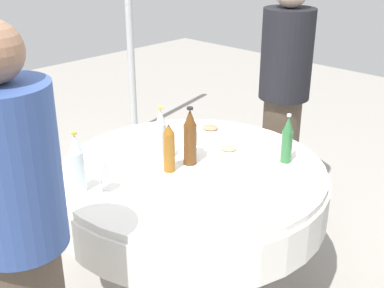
% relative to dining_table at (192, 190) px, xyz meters
% --- Properties ---
extents(ground_plane, '(10.00, 10.00, 0.00)m').
position_rel_dining_table_xyz_m(ground_plane, '(0.00, 0.00, -0.59)').
color(ground_plane, gray).
extents(dining_table, '(1.47, 1.47, 0.74)m').
position_rel_dining_table_xyz_m(dining_table, '(0.00, 0.00, 0.00)').
color(dining_table, white).
rests_on(dining_table, ground_plane).
extents(bottle_clear_near, '(0.06, 0.06, 0.32)m').
position_rel_dining_table_xyz_m(bottle_clear_near, '(-0.16, -0.07, 0.29)').
color(bottle_clear_near, silver).
rests_on(bottle_clear_near, dining_table).
extents(bottle_green_east, '(0.06, 0.06, 0.28)m').
position_rel_dining_table_xyz_m(bottle_green_east, '(0.33, 0.40, 0.27)').
color(bottle_green_east, '#2D6B38').
rests_on(bottle_green_east, dining_table).
extents(bottle_clear_left, '(0.07, 0.07, 0.31)m').
position_rel_dining_table_xyz_m(bottle_clear_left, '(-0.20, -0.58, 0.29)').
color(bottle_clear_left, silver).
rests_on(bottle_clear_left, dining_table).
extents(bottle_brown_front, '(0.07, 0.07, 0.33)m').
position_rel_dining_table_xyz_m(bottle_brown_front, '(-0.03, 0.02, 0.30)').
color(bottle_brown_front, '#593314').
rests_on(bottle_brown_front, dining_table).
extents(bottle_amber_mid, '(0.06, 0.06, 0.28)m').
position_rel_dining_table_xyz_m(bottle_amber_mid, '(-0.05, -0.12, 0.28)').
color(bottle_amber_mid, '#8C5619').
rests_on(bottle_amber_mid, dining_table).
extents(wine_glass_front, '(0.07, 0.07, 0.16)m').
position_rel_dining_table_xyz_m(wine_glass_front, '(-0.11, -0.52, 0.27)').
color(wine_glass_front, white).
rests_on(wine_glass_front, dining_table).
extents(wine_glass_mid, '(0.07, 0.07, 0.15)m').
position_rel_dining_table_xyz_m(wine_glass_mid, '(-0.10, 0.10, 0.25)').
color(wine_glass_mid, white).
rests_on(wine_glass_mid, dining_table).
extents(plate_south, '(0.23, 0.23, 0.04)m').
position_rel_dining_table_xyz_m(plate_south, '(-0.27, 0.44, 0.16)').
color(plate_south, white).
rests_on(plate_south, dining_table).
extents(plate_west, '(0.21, 0.21, 0.04)m').
position_rel_dining_table_xyz_m(plate_west, '(0.02, 0.27, 0.16)').
color(plate_west, white).
rests_on(plate_west, dining_table).
extents(plate_rear, '(0.22, 0.22, 0.02)m').
position_rel_dining_table_xyz_m(plate_rear, '(-0.25, -0.24, 0.15)').
color(plate_rear, white).
rests_on(plate_rear, dining_table).
extents(plate_right, '(0.26, 0.26, 0.02)m').
position_rel_dining_table_xyz_m(plate_right, '(0.33, -0.19, 0.15)').
color(plate_right, white).
rests_on(plate_right, dining_table).
extents(fork_east, '(0.12, 0.16, 0.00)m').
position_rel_dining_table_xyz_m(fork_east, '(0.58, -0.11, 0.15)').
color(fork_east, silver).
rests_on(fork_east, dining_table).
extents(fork_left, '(0.16, 0.10, 0.00)m').
position_rel_dining_table_xyz_m(fork_left, '(0.12, -0.35, 0.15)').
color(fork_left, silver).
rests_on(fork_left, dining_table).
extents(knife_front, '(0.09, 0.17, 0.00)m').
position_rel_dining_table_xyz_m(knife_front, '(0.34, 0.07, 0.15)').
color(knife_front, silver).
rests_on(knife_front, dining_table).
extents(folded_napkin, '(0.19, 0.19, 0.02)m').
position_rel_dining_table_xyz_m(folded_napkin, '(-0.31, 0.04, 0.16)').
color(folded_napkin, white).
rests_on(folded_napkin, dining_table).
extents(person_near, '(0.34, 0.34, 1.68)m').
position_rel_dining_table_xyz_m(person_near, '(-0.11, 1.01, 0.29)').
color(person_near, '#4C3F33').
rests_on(person_near, ground_plane).
extents(person_east, '(0.34, 0.34, 1.68)m').
position_rel_dining_table_xyz_m(person_east, '(0.19, -1.08, 0.29)').
color(person_east, '#4C3F33').
rests_on(person_east, ground_plane).
extents(tent_pole_secondary, '(0.07, 0.07, 2.56)m').
position_rel_dining_table_xyz_m(tent_pole_secondary, '(-2.04, 1.27, 0.69)').
color(tent_pole_secondary, '#B2B5B7').
rests_on(tent_pole_secondary, ground_plane).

